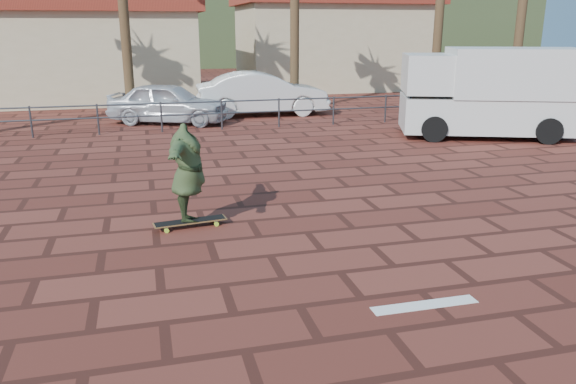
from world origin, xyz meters
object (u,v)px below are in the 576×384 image
at_px(skateboarder, 188,173).
at_px(car_white, 262,94).
at_px(longboard, 190,222).
at_px(car_silver, 169,103).
at_px(campervan, 491,91).

relative_size(skateboarder, car_white, 0.41).
relative_size(longboard, skateboarder, 0.61).
distance_m(skateboarder, car_silver, 11.36).
height_order(car_silver, car_white, car_white).
relative_size(campervan, car_silver, 1.34).
height_order(longboard, car_silver, car_silver).
bearing_deg(skateboarder, longboard, -15.35).
bearing_deg(longboard, car_silver, 80.90).
distance_m(longboard, campervan, 11.75).
xyz_separation_m(longboard, car_white, (3.92, 12.44, 0.74)).
relative_size(longboard, car_silver, 0.30).
xyz_separation_m(longboard, campervan, (9.91, 6.18, 1.34)).
bearing_deg(car_white, skateboarder, 164.23).
height_order(campervan, car_silver, campervan).
relative_size(campervan, car_white, 1.12).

